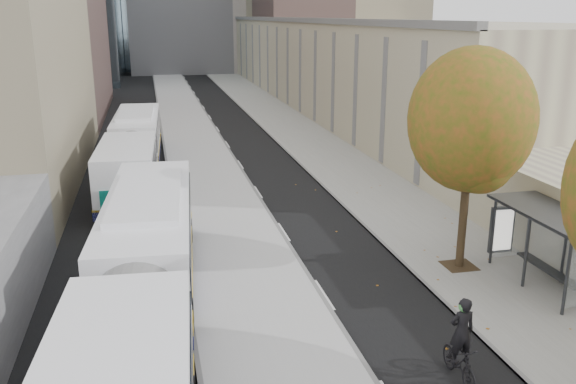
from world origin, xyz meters
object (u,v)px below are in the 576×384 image
object	(u,v)px
bus_near	(141,291)
distant_car	(139,111)
bus_shelter	(555,224)
cyclist	(460,350)
bus_far	(134,149)

from	to	relation	value
bus_near	distant_car	xyz separation A→B (m)	(-0.39, 38.83, -1.03)
bus_shelter	cyclist	xyz separation A→B (m)	(-5.45, -4.23, -1.37)
bus_far	distant_car	bearing A→B (deg)	92.20
bus_near	distant_car	world-z (taller)	bus_near
cyclist	bus_near	bearing A→B (deg)	157.73
bus_near	cyclist	xyz separation A→B (m)	(7.47, -3.30, -0.82)
bus_far	cyclist	xyz separation A→B (m)	(7.93, -21.86, -0.75)
bus_near	bus_far	xyz separation A→B (m)	(-0.46, 18.56, -0.08)
cyclist	distant_car	bearing A→B (deg)	102.14
bus_shelter	bus_near	size ratio (longest dim) A/B	0.24
bus_shelter	distant_car	world-z (taller)	bus_shelter
bus_near	distant_car	size ratio (longest dim) A/B	5.05
distant_car	bus_shelter	bearing A→B (deg)	-84.17
bus_far	cyclist	size ratio (longest dim) A/B	7.85
cyclist	bus_far	bearing A→B (deg)	111.50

